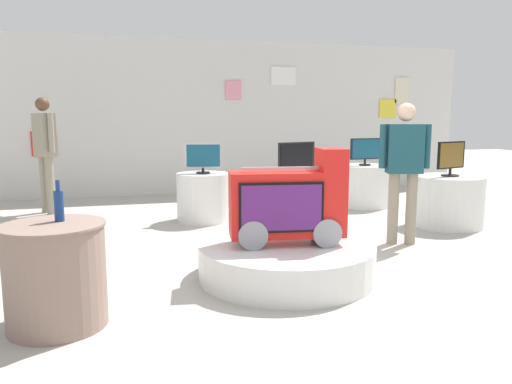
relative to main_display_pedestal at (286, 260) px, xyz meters
name	(u,v)px	position (x,y,z in m)	size (l,w,h in m)	color
ground_plane	(311,273)	(0.26, 0.05, -0.15)	(30.00, 30.00, 0.00)	#B2ADA3
back_wall_display	(214,117)	(0.27, 5.20, 1.27)	(10.27, 0.13, 2.85)	silver
main_display_pedestal	(286,260)	(0.00, 0.00, 0.00)	(1.57, 1.57, 0.31)	silver
novelty_firetruck_tv	(289,206)	(0.02, -0.01, 0.49)	(1.04, 0.50, 0.85)	gray
display_pedestal_left_rear	(203,197)	(-0.34, 2.62, 0.18)	(0.73, 0.73, 0.66)	silver
tv_on_left_rear	(203,157)	(-0.34, 2.61, 0.73)	(0.49, 0.19, 0.41)	black
display_pedestal_center_rear	(448,201)	(2.72, 1.46, 0.18)	(0.89, 0.89, 0.66)	silver
tv_on_center_rear	(451,157)	(2.72, 1.45, 0.76)	(0.50, 0.22, 0.45)	black
display_pedestal_right_rear	(296,202)	(0.75, 1.89, 0.18)	(0.89, 0.89, 0.66)	silver
tv_on_right_rear	(297,158)	(0.75, 1.89, 0.75)	(0.55, 0.22, 0.45)	black
display_pedestal_far_right	(364,186)	(2.35, 3.11, 0.18)	(0.85, 0.85, 0.66)	silver
tv_on_far_right	(365,150)	(2.35, 3.10, 0.76)	(0.54, 0.18, 0.43)	black
side_table_round	(56,274)	(-1.84, -0.59, 0.21)	(0.69, 0.69, 0.72)	gray
bottle_on_side_table	(59,205)	(-1.81, -0.51, 0.68)	(0.06, 0.06, 0.28)	navy
shopper_browsing_near_truck	(404,163)	(1.63, 0.78, 0.77)	(0.54, 0.30, 1.58)	gray
shopper_browsing_rear	(45,146)	(-2.51, 3.74, 0.85)	(0.37, 0.49, 1.72)	gray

